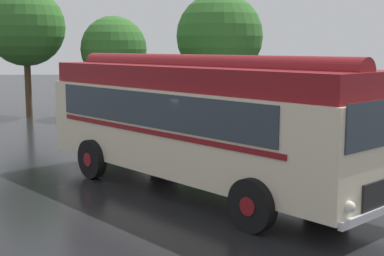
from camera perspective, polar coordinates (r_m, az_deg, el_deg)
name	(u,v)px	position (r m, az deg, el deg)	size (l,w,h in m)	color
ground_plane	(218,192)	(13.80, 2.84, -6.81)	(120.00, 120.00, 0.00)	black
vintage_bus	(196,118)	(13.58, 0.39, 1.11)	(8.22, 9.39, 3.49)	beige
car_near_left	(114,109)	(25.03, -8.35, 2.05)	(2.05, 4.24, 1.66)	#4C5156
car_mid_left	(180,110)	(24.23, -1.30, 1.93)	(2.15, 4.30, 1.66)	#144C28
car_mid_right	(233,109)	(24.52, 4.39, 1.99)	(2.07, 4.26, 1.66)	#B7BABF
tree_far_left	(26,28)	(29.72, -17.25, 10.19)	(4.11, 4.11, 6.79)	#4C3823
tree_left_of_centre	(114,48)	(28.68, -8.32, 8.40)	(3.48, 3.48, 5.30)	#4C3823
tree_centre	(219,37)	(29.86, 2.89, 9.71)	(4.76, 4.76, 6.64)	#4C3823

